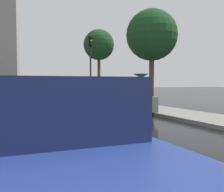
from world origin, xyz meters
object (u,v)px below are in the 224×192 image
at_px(street_tree_near, 99,45).
at_px(car_grey_mid_road, 6,91).
at_px(car_maroon_near_kerb, 6,95).
at_px(car_red_far_lane, 51,89).
at_px(street_tree_mid, 152,35).
at_px(car_blue_far_ahead, 33,145).
at_px(pedestrian_with_umbrella_near, 141,81).
at_px(car_green_behind_camera, 116,99).
at_px(traffic_light, 91,56).

bearing_deg(street_tree_near, car_grey_mid_road, -168.46).
height_order(car_maroon_near_kerb, street_tree_near, street_tree_near).
relative_size(car_red_far_lane, street_tree_mid, 0.76).
xyz_separation_m(car_grey_mid_road, street_tree_mid, (8.60, -7.16, 3.67)).
bearing_deg(car_blue_far_ahead, car_maroon_near_kerb, -89.83).
distance_m(pedestrian_with_umbrella_near, street_tree_near, 10.55).
distance_m(street_tree_near, street_tree_mid, 8.87).
height_order(car_grey_mid_road, car_red_far_lane, car_grey_mid_road).
bearing_deg(street_tree_mid, car_maroon_near_kerb, 176.01).
bearing_deg(pedestrian_with_umbrella_near, street_tree_near, 72.87).
distance_m(car_red_far_lane, street_tree_mid, 13.76).
bearing_deg(car_grey_mid_road, car_green_behind_camera, 107.89).
xyz_separation_m(car_grey_mid_road, pedestrian_with_umbrella_near, (7.21, -8.25, 0.77)).
height_order(pedestrian_with_umbrella_near, traffic_light, traffic_light).
bearing_deg(pedestrian_with_umbrella_near, car_grey_mid_road, 119.95).
bearing_deg(car_blue_far_ahead, car_grey_mid_road, -90.13).
relative_size(car_red_far_lane, pedestrian_with_umbrella_near, 2.60).
distance_m(car_grey_mid_road, car_blue_far_ahead, 19.07).
distance_m(car_maroon_near_kerb, street_tree_near, 12.46).
bearing_deg(car_grey_mid_road, traffic_light, 152.86).
distance_m(traffic_light, street_tree_mid, 5.18).
height_order(car_blue_far_ahead, traffic_light, traffic_light).
distance_m(car_grey_mid_road, traffic_light, 7.07).
distance_m(car_grey_mid_road, car_green_behind_camera, 12.43).
xyz_separation_m(traffic_light, street_tree_mid, (2.70, -4.30, 1.04)).
xyz_separation_m(car_maroon_near_kerb, street_tree_near, (8.36, 8.24, 4.18)).
relative_size(car_maroon_near_kerb, car_grey_mid_road, 1.18).
distance_m(car_green_behind_camera, street_tree_mid, 7.43).
xyz_separation_m(traffic_light, street_tree_near, (2.34, 4.55, 1.52)).
bearing_deg(car_green_behind_camera, car_grey_mid_road, 107.41).
xyz_separation_m(car_blue_far_ahead, street_tree_mid, (8.75, 11.90, 3.68)).
height_order(traffic_light, street_tree_mid, street_tree_mid).
xyz_separation_m(car_red_far_lane, street_tree_near, (3.80, -3.72, 4.22)).
bearing_deg(car_blue_far_ahead, car_green_behind_camera, -119.65).
xyz_separation_m(car_grey_mid_road, car_red_far_lane, (4.44, 5.41, -0.06)).
distance_m(car_grey_mid_road, pedestrian_with_umbrella_near, 10.99).
distance_m(pedestrian_with_umbrella_near, street_tree_mid, 3.40).
distance_m(car_blue_far_ahead, street_tree_near, 22.77).
distance_m(car_maroon_near_kerb, car_blue_far_ahead, 12.51).
bearing_deg(street_tree_near, car_blue_far_ahead, -112.01).
height_order(car_blue_far_ahead, street_tree_mid, street_tree_mid).
relative_size(car_red_far_lane, street_tree_near, 0.73).
bearing_deg(car_maroon_near_kerb, pedestrian_with_umbrella_near, 170.90).
height_order(car_blue_far_ahead, car_green_behind_camera, car_blue_far_ahead).
relative_size(car_green_behind_camera, pedestrian_with_umbrella_near, 2.21).
bearing_deg(car_grey_mid_road, pedestrian_with_umbrella_near, 129.85).
bearing_deg(car_blue_far_ahead, street_tree_near, -111.71).
relative_size(traffic_light, street_tree_near, 0.74).
distance_m(car_maroon_near_kerb, traffic_light, 7.55).
bearing_deg(street_tree_mid, car_red_far_lane, 108.32).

